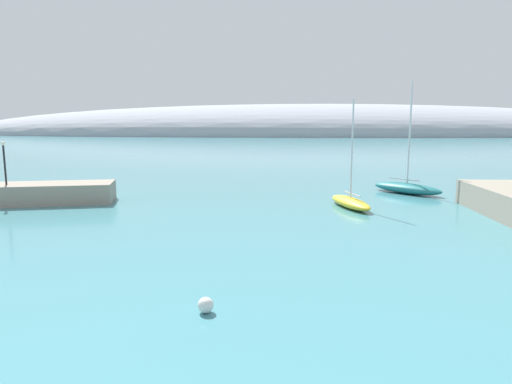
{
  "coord_description": "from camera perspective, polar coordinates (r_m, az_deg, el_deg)",
  "views": [
    {
      "loc": [
        3.22,
        -2.67,
        7.26
      ],
      "look_at": [
        1.68,
        27.84,
        2.43
      ],
      "focal_mm": 32.12,
      "sensor_mm": 36.0,
      "label": 1
    }
  ],
  "objects": [
    {
      "name": "distant_ridge",
      "position": [
        230.22,
        7.2,
        7.11
      ],
      "size": [
        360.18,
        83.01,
        29.87
      ],
      "primitive_type": "ellipsoid",
      "color": "#999EA8",
      "rests_on": "ground"
    },
    {
      "name": "sailboat_yellow_near_shore",
      "position": [
        39.02,
        11.67,
        -1.18
      ],
      "size": [
        3.51,
        6.51,
        8.93
      ],
      "rotation": [
        0.0,
        0.0,
        1.87
      ],
      "color": "yellow",
      "rests_on": "water"
    },
    {
      "name": "sailboat_teal_mid_mooring",
      "position": [
        47.87,
        18.28,
        0.55
      ],
      "size": [
        6.61,
        6.78,
        10.95
      ],
      "rotation": [
        0.0,
        0.0,
        5.47
      ],
      "color": "#1E6B70",
      "rests_on": "water"
    },
    {
      "name": "mooring_buoy_white",
      "position": [
        17.98,
        -6.3,
        -13.83
      ],
      "size": [
        0.61,
        0.61,
        0.61
      ],
      "primitive_type": "sphere",
      "color": "silver",
      "rests_on": "water"
    },
    {
      "name": "harbor_lamp_post",
      "position": [
        44.49,
        -28.87,
        3.78
      ],
      "size": [
        0.36,
        0.36,
        3.71
      ],
      "color": "black",
      "rests_on": "breakwater_rocks"
    }
  ]
}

